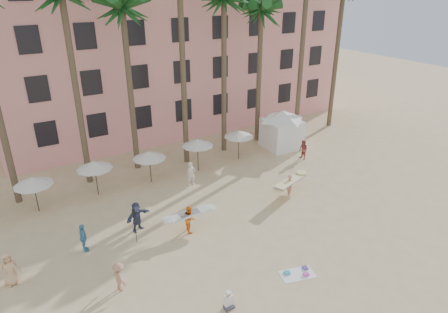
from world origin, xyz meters
TOP-DOWN VIEW (x-y plane):
  - ground at (0.00, 0.00)m, footprint 120.00×120.00m
  - pink_hotel at (7.00, 26.00)m, footprint 35.00×14.00m
  - umbrella_row at (-3.00, 12.50)m, footprint 22.50×2.70m
  - cabana at (11.85, 12.87)m, footprint 4.76×4.76m
  - beach_towel at (1.70, -1.32)m, footprint 1.99×1.42m
  - carrier_yellow at (6.70, 5.43)m, footprint 3.47×2.00m
  - carrier_white at (-1.36, 5.20)m, footprint 2.77×0.93m
  - beachgoers at (-3.23, 6.68)m, footprint 23.79×8.85m
  - paddle at (-4.60, 5.70)m, footprint 0.18×0.04m
  - seated_man at (-2.69, -1.55)m, footprint 0.44×0.76m

SIDE VIEW (x-z plane):
  - ground at x=0.00m, z-range 0.00..0.00m
  - beach_towel at x=1.70m, z-range -0.04..0.10m
  - seated_man at x=-2.69m, z-range -0.15..0.84m
  - beachgoers at x=-3.23m, z-range -0.05..1.85m
  - carrier_white at x=-1.36m, z-range 0.06..1.76m
  - carrier_yellow at x=6.70m, z-range 0.13..1.75m
  - paddle at x=-4.60m, z-range 0.30..2.52m
  - cabana at x=11.85m, z-range 0.32..3.82m
  - umbrella_row at x=-3.00m, z-range 0.97..3.69m
  - pink_hotel at x=7.00m, z-range 0.00..16.00m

